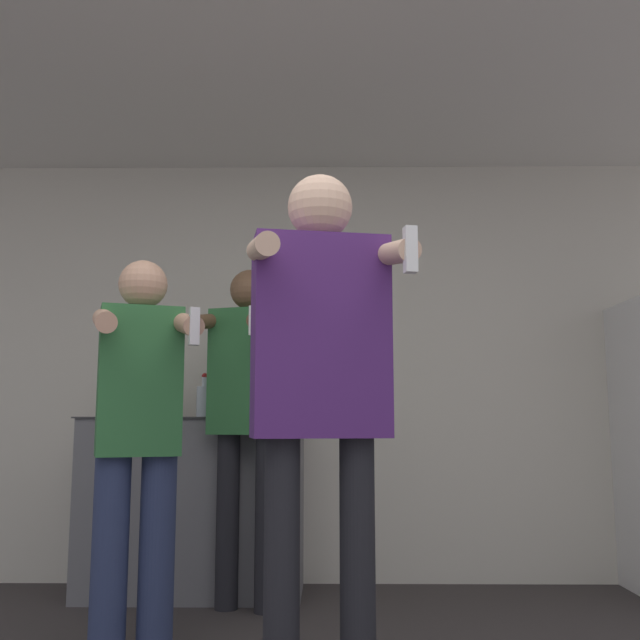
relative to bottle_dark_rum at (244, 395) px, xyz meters
The scene contains 10 objects.
wall_back 0.40m from the bottle_dark_rum, 48.86° to the left, with size 7.00×0.06×2.55m.
ceiling_slab 1.87m from the bottle_dark_rum, 78.05° to the right, with size 7.00×3.25×0.05m.
counter 0.66m from the bottle_dark_rum, behind, with size 1.23×0.57×0.97m.
bottle_dark_rum is the anchor object (origin of this frame).
bottle_brown_liquor 0.23m from the bottle_dark_rum, behind, with size 0.09×0.09×0.25m.
bottle_clear_vodka 0.46m from the bottle_dark_rum, behind, with size 0.06×0.06×0.25m.
bottle_short_whiskey 0.78m from the bottle_dark_rum, behind, with size 0.08×0.08×0.25m.
person_woman_foreground 1.81m from the bottle_dark_rum, 75.45° to the right, with size 0.56×0.52×1.79m.
person_man_side 1.25m from the bottle_dark_rum, 103.51° to the right, with size 0.51×0.58×1.61m.
person_spectator_back 0.38m from the bottle_dark_rum, 80.60° to the right, with size 0.55×0.60×1.75m.
Camera 1 is at (0.24, -1.62, 0.95)m, focal length 40.00 mm.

